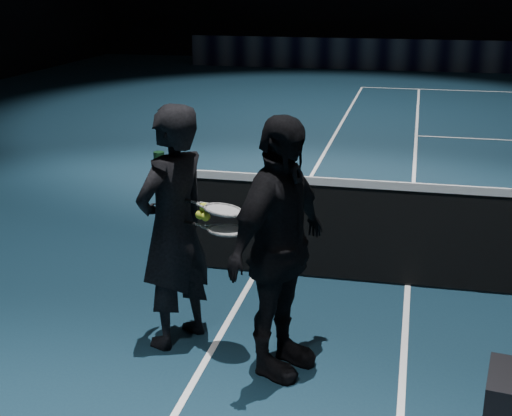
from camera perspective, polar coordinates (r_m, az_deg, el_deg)
The scene contains 6 objects.
net_post_left at distance 6.69m, azimuth -7.59°, elevation -0.11°, with size 0.10×0.10×1.10m, color black.
player_a at distance 5.15m, azimuth -6.62°, elevation -1.59°, with size 0.66×0.43×1.80m, color black.
player_b at distance 4.73m, azimuth 1.83°, elevation -3.28°, with size 1.05×0.44×1.80m, color black.
racket_lower at distance 4.89m, azimuth -2.34°, elevation -1.79°, with size 0.68×0.22×0.03m, color black, non-canonical shape.
racket_upper at distance 4.91m, azimuth -2.61°, elevation -0.16°, with size 0.68×0.22×0.03m, color black, non-canonical shape.
tennis_balls at distance 4.96m, azimuth -4.25°, elevation -0.41°, with size 0.12×0.10×0.12m, color #C3D32C, non-canonical shape.
Camera 1 is at (-4.15, -5.95, 2.62)m, focal length 50.00 mm.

